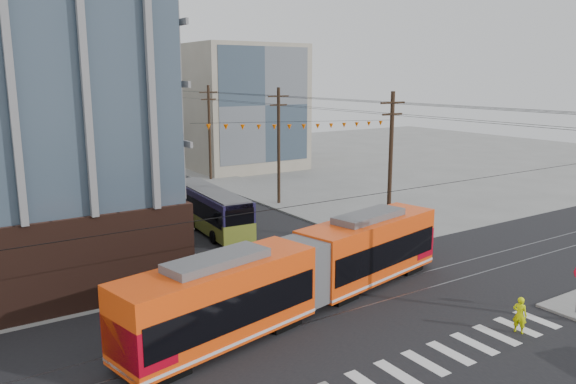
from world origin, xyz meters
name	(u,v)px	position (x,y,z in m)	size (l,w,h in m)	color
ground	(414,324)	(0.00, 0.00, 0.00)	(160.00, 160.00, 0.00)	slate
bg_bldg_ne_near	(238,107)	(16.00, 48.00, 8.00)	(14.00, 14.00, 16.00)	gray
bg_bldg_ne_far	(191,107)	(18.00, 68.00, 7.00)	(16.00, 16.00, 14.00)	#8C99A5
utility_pole_far	(162,124)	(8.50, 56.00, 5.50)	(0.30, 0.30, 11.00)	black
streetcar	(303,272)	(-3.53, 4.57, 2.03)	(21.09, 2.97, 4.06)	#FC470D
city_bus	(209,208)	(-0.82, 21.66, 1.67)	(2.56, 11.81, 3.35)	#221D48
parked_car_silver	(214,263)	(-5.20, 11.83, 0.74)	(1.57, 4.52, 1.49)	#AAAAAA
parked_car_white	(167,232)	(-5.00, 20.15, 0.75)	(2.10, 5.17, 1.50)	silver
parked_car_grey	(146,228)	(-5.82, 22.31, 0.67)	(2.23, 4.84, 1.35)	#434750
pedestrian	(520,315)	(3.52, -3.38, 0.91)	(0.66, 0.43, 1.81)	#EAFA08
jersey_barrier	(362,229)	(8.30, 13.60, 0.44)	(0.98, 4.35, 0.87)	slate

